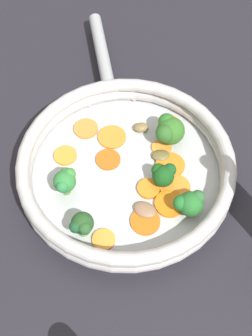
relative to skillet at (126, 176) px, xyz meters
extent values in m
plane|color=black|center=(0.00, 0.00, -0.01)|extent=(4.00, 4.00, 0.00)
cylinder|color=#B2B5B7|center=(0.00, 0.00, 0.00)|extent=(0.31, 0.31, 0.02)
torus|color=#B4B0B0|center=(0.00, 0.00, 0.02)|extent=(0.33, 0.33, 0.02)
torus|color=#B4B0B0|center=(0.00, 0.00, 0.04)|extent=(0.33, 0.33, 0.02)
cylinder|color=#999B9E|center=(0.16, 0.19, 0.02)|extent=(0.14, 0.16, 0.02)
sphere|color=#AEB6B8|center=(0.12, 0.09, 0.01)|extent=(0.01, 0.01, 0.01)
sphere|color=#B2B2B7|center=(0.06, 0.13, 0.01)|extent=(0.01, 0.01, 0.01)
cylinder|color=orange|center=(-0.04, 0.09, 0.01)|extent=(0.04, 0.04, 0.01)
cylinder|color=#DF5D18|center=(0.00, 0.04, 0.01)|extent=(0.05, 0.05, 0.00)
cylinder|color=orange|center=(0.00, -0.08, 0.01)|extent=(0.05, 0.05, 0.01)
cylinder|color=orange|center=(-0.10, -0.05, 0.01)|extent=(0.04, 0.04, 0.00)
cylinder|color=orange|center=(0.05, -0.04, 0.01)|extent=(0.05, 0.05, 0.01)
cylinder|color=orange|center=(0.04, 0.06, 0.01)|extent=(0.06, 0.06, 0.00)
cylinder|color=orange|center=(0.00, -0.04, 0.01)|extent=(0.04, 0.04, 0.01)
cylinder|color=orange|center=(-0.04, -0.08, 0.01)|extent=(0.06, 0.06, 0.00)
cylinder|color=orange|center=(0.07, -0.01, 0.01)|extent=(0.04, 0.04, 0.00)
cylinder|color=orange|center=(0.12, 0.01, 0.01)|extent=(0.04, 0.04, 0.01)
cylinder|color=orange|center=(0.02, 0.10, 0.01)|extent=(0.06, 0.06, 0.01)
cylinder|color=orange|center=(0.03, -0.07, 0.01)|extent=(0.07, 0.07, 0.00)
cylinder|color=#628F42|center=(0.02, -0.05, 0.01)|extent=(0.01, 0.01, 0.01)
sphere|color=#164B18|center=(0.02, -0.05, 0.03)|extent=(0.03, 0.03, 0.03)
sphere|color=#155217|center=(0.02, -0.04, 0.03)|extent=(0.02, 0.02, 0.02)
sphere|color=#16491D|center=(0.03, -0.06, 0.04)|extent=(0.02, 0.02, 0.02)
cylinder|color=#73A05A|center=(0.09, -0.01, 0.01)|extent=(0.01, 0.01, 0.01)
sphere|color=#306723|center=(0.09, -0.01, 0.03)|extent=(0.04, 0.04, 0.04)
sphere|color=#2C5E24|center=(0.08, -0.01, 0.04)|extent=(0.03, 0.03, 0.03)
sphere|color=#286A22|center=(0.10, 0.00, 0.04)|extent=(0.03, 0.03, 0.03)
cylinder|color=#5E8F53|center=(0.01, -0.11, 0.01)|extent=(0.01, 0.01, 0.01)
sphere|color=#236729|center=(0.01, -0.11, 0.03)|extent=(0.04, 0.04, 0.04)
sphere|color=#2C5E30|center=(0.02, -0.12, 0.04)|extent=(0.02, 0.02, 0.02)
sphere|color=#1F6B2B|center=(0.00, -0.10, 0.04)|extent=(0.02, 0.02, 0.02)
sphere|color=#1B612D|center=(0.02, -0.11, 0.04)|extent=(0.02, 0.02, 0.02)
cylinder|color=#608743|center=(-0.08, 0.05, 0.02)|extent=(0.01, 0.01, 0.02)
sphere|color=#2E7A36|center=(-0.08, 0.05, 0.04)|extent=(0.03, 0.03, 0.03)
sphere|color=#388133|center=(-0.07, 0.05, 0.04)|extent=(0.02, 0.02, 0.02)
sphere|color=#2B793D|center=(-0.09, 0.04, 0.04)|extent=(0.02, 0.02, 0.02)
sphere|color=#32833E|center=(-0.07, 0.05, 0.04)|extent=(0.02, 0.02, 0.02)
cylinder|color=#7BB468|center=(-0.11, -0.02, 0.02)|extent=(0.02, 0.02, 0.02)
sphere|color=#21491F|center=(-0.11, -0.02, 0.04)|extent=(0.03, 0.03, 0.03)
sphere|color=#265025|center=(-0.12, -0.03, 0.04)|extent=(0.02, 0.02, 0.02)
sphere|color=#184725|center=(-0.12, -0.02, 0.04)|extent=(0.02, 0.02, 0.02)
ellipsoid|color=#8A6649|center=(-0.03, -0.06, 0.01)|extent=(0.03, 0.04, 0.01)
ellipsoid|color=brown|center=(0.06, -0.02, 0.01)|extent=(0.04, 0.04, 0.01)
ellipsoid|color=olive|center=(0.08, 0.04, 0.01)|extent=(0.03, 0.03, 0.01)
camera|label=1|loc=(-0.29, -0.25, 0.62)|focal=50.00mm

